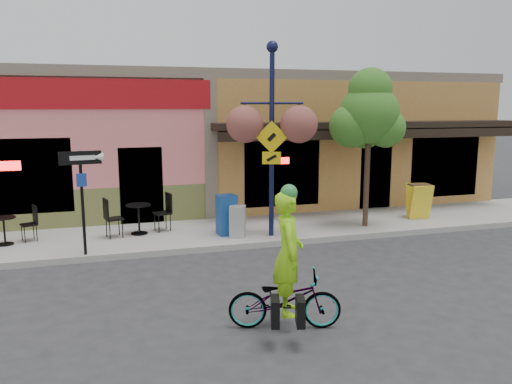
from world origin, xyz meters
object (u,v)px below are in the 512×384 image
cyclist_rider (288,269)px  newspaper_box_grey (238,222)px  building (215,138)px  one_way_sign (83,204)px  lamp_post (272,141)px  street_tree (368,148)px  newspaper_box_blue (227,215)px  bicycle (285,300)px

cyclist_rider → newspaper_box_grey: bearing=10.7°
building → cyclist_rider: building is taller
cyclist_rider → one_way_sign: one_way_sign is taller
lamp_post → street_tree: (2.82, 0.24, -0.25)m
lamp_post → street_tree: bearing=24.2°
lamp_post → newspaper_box_blue: size_ratio=4.68×
one_way_sign → newspaper_box_blue: (3.45, 0.82, -0.64)m
newspaper_box_blue → street_tree: size_ratio=0.24×
building → bicycle: building is taller
newspaper_box_grey → street_tree: bearing=26.7°
cyclist_rider → newspaper_box_grey: 5.01m
cyclist_rider → street_tree: (4.18, 5.13, 1.36)m
building → newspaper_box_grey: building is taller
newspaper_box_blue → newspaper_box_grey: bearing=-67.7°
cyclist_rider → newspaper_box_grey: (0.48, 4.97, -0.41)m
building → bicycle: size_ratio=10.38×
bicycle → lamp_post: lamp_post is taller
one_way_sign → newspaper_box_blue: size_ratio=2.25×
newspaper_box_grey → street_tree: 4.10m
cyclist_rider → one_way_sign: bearing=51.4°
newspaper_box_blue → street_tree: street_tree is taller
bicycle → one_way_sign: (-3.11, 4.49, 0.85)m
bicycle → newspaper_box_blue: bearing=12.7°
cyclist_rider → building: bearing=9.8°
building → newspaper_box_grey: (-0.80, -6.37, -1.70)m
building → one_way_sign: size_ratio=7.83×
newspaper_box_blue → one_way_sign: bearing=-173.8°
building → newspaper_box_grey: 6.64m
cyclist_rider → one_way_sign: 5.51m
lamp_post → newspaper_box_blue: 2.23m
one_way_sign → newspaper_box_grey: (3.65, 0.48, -0.76)m
lamp_post → newspaper_box_grey: lamp_post is taller
newspaper_box_grey → lamp_post: bearing=19.0°
lamp_post → one_way_sign: (-4.52, -0.40, -1.26)m
newspaper_box_blue → newspaper_box_grey: (0.20, -0.35, -0.11)m
one_way_sign → newspaper_box_blue: 3.60m
newspaper_box_grey → cyclist_rider: bearing=-71.3°
one_way_sign → street_tree: street_tree is taller
newspaper_box_blue → street_tree: 4.23m
bicycle → newspaper_box_blue: 5.33m
building → one_way_sign: 8.22m
one_way_sign → cyclist_rider: bearing=-64.6°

